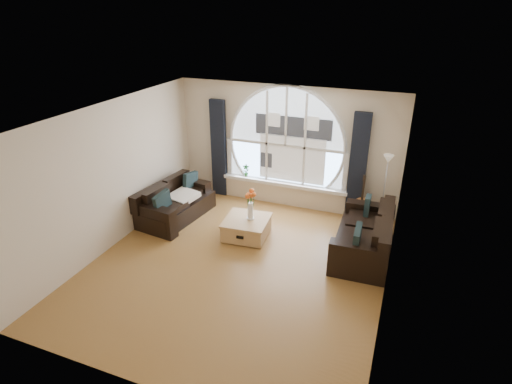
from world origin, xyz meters
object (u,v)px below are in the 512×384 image
object	(u,v)px
sofa_left	(176,201)
sofa_right	(364,234)
floor_lamp	(384,193)
potted_plant	(246,170)
coffee_chest	(247,227)
vase_flowers	(250,201)
guitar	(363,197)

from	to	relation	value
sofa_left	sofa_right	world-z (taller)	sofa_right
floor_lamp	sofa_right	bearing A→B (deg)	-100.32
sofa_left	floor_lamp	world-z (taller)	floor_lamp
floor_lamp	potted_plant	size ratio (longest dim) A/B	5.48
sofa_left	coffee_chest	distance (m)	1.73
sofa_left	coffee_chest	bearing A→B (deg)	1.45
sofa_right	vase_flowers	size ratio (longest dim) A/B	2.68
sofa_left	floor_lamp	bearing A→B (deg)	22.54
sofa_right	floor_lamp	xyz separation A→B (m)	(0.20, 1.08, 0.40)
sofa_left	guitar	world-z (taller)	guitar
sofa_right	vase_flowers	bearing A→B (deg)	-177.78
floor_lamp	potted_plant	bearing A→B (deg)	173.26
sofa_right	coffee_chest	xyz separation A→B (m)	(-2.24, -0.21, -0.19)
sofa_left	guitar	bearing A→B (deg)	27.77
guitar	potted_plant	distance (m)	2.71
vase_flowers	floor_lamp	world-z (taller)	floor_lamp
floor_lamp	potted_plant	xyz separation A→B (m)	(-3.12, 0.37, -0.10)
vase_flowers	guitar	world-z (taller)	vase_flowers
floor_lamp	coffee_chest	bearing A→B (deg)	-152.14
guitar	sofa_left	bearing A→B (deg)	-159.99
sofa_right	vase_flowers	xyz separation A→B (m)	(-2.17, -0.16, 0.37)
potted_plant	coffee_chest	bearing A→B (deg)	-67.40
floor_lamp	guitar	distance (m)	0.56
sofa_right	floor_lamp	size ratio (longest dim) A/B	1.17
potted_plant	sofa_left	bearing A→B (deg)	-124.74
coffee_chest	guitar	bearing A→B (deg)	32.74
sofa_right	potted_plant	xyz separation A→B (m)	(-2.93, 1.45, 0.30)
vase_flowers	potted_plant	distance (m)	1.77
sofa_left	coffee_chest	world-z (taller)	sofa_left
sofa_right	guitar	size ratio (longest dim) A/B	1.77
coffee_chest	vase_flowers	xyz separation A→B (m)	(0.06, 0.05, 0.56)
sofa_right	coffee_chest	distance (m)	2.25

